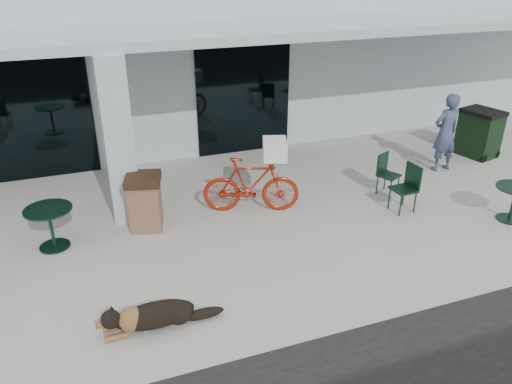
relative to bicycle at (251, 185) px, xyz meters
name	(u,v)px	position (x,y,z in m)	size (l,w,h in m)	color
ground	(239,266)	(-0.85, -1.76, -0.56)	(80.00, 80.00, 0.00)	#B5B2AA
building	(145,44)	(-0.85, 6.74, 1.69)	(22.00, 7.00, 4.50)	silver
storefront_glass_left	(26,121)	(-4.05, 3.22, 0.79)	(2.80, 0.06, 2.70)	black
storefront_glass_right	(244,100)	(0.95, 3.22, 0.79)	(2.40, 0.06, 2.70)	black
column	(119,142)	(-2.35, 0.54, 1.00)	(0.50, 0.50, 3.12)	silver
overhang	(179,33)	(-0.85, 1.84, 2.65)	(22.00, 2.80, 0.18)	silver
bicycle	(251,185)	(0.00, 0.00, 0.00)	(0.53, 1.88, 1.13)	#A7220D
laundry_basket	(275,149)	(0.43, -0.15, 0.74)	(0.59, 0.44, 0.35)	white
dog	(155,314)	(-2.38, -2.76, -0.35)	(1.26, 0.42, 0.42)	black
cup_near_dog	(146,326)	(-2.52, -2.79, -0.51)	(0.08, 0.08, 0.11)	white
cafe_table_near	(51,228)	(-3.68, -0.10, -0.19)	(0.80, 0.80, 0.75)	black
cafe_chair_far_a	(389,175)	(2.98, -0.26, -0.13)	(0.39, 0.43, 0.87)	black
cafe_chair_far_b	(404,189)	(2.80, -1.02, -0.08)	(0.43, 0.47, 0.96)	black
person	(446,133)	(4.91, 0.44, 0.35)	(0.67, 0.44, 1.83)	#3C4565
trash_receptacle	(145,202)	(-2.05, 0.04, -0.04)	(0.62, 0.62, 1.05)	brown
wheeled_bin	(479,133)	(6.37, 0.90, 0.02)	(0.72, 0.92, 1.17)	black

